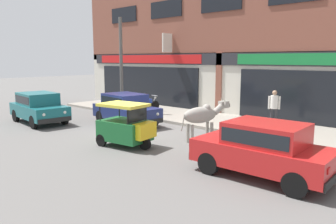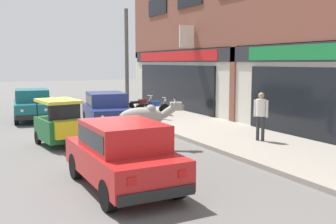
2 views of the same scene
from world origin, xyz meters
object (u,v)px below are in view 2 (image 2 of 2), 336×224
Objects in this scene: auto_rickshaw at (60,126)px; utility_pole at (127,62)px; car_1 at (32,103)px; motorcycle_1 at (153,108)px; motorcycle_0 at (140,105)px; car_2 at (122,152)px; cow at (145,117)px; pedestrian at (261,111)px; car_0 at (107,108)px.

utility_pole reaches higher than auto_rickshaw.
utility_pole is (0.96, 4.37, 1.89)m from car_1.
motorcycle_0 is at bearing -173.87° from motorcycle_1.
auto_rickshaw is 0.40× the size of utility_pole.
car_2 is at bearing 4.11° from auto_rickshaw.
auto_rickshaw is 7.69m from motorcycle_0.
pedestrian is at bearing 73.34° from cow.
car_0 reaches higher than motorcycle_0.
car_2 reaches higher than motorcycle_1.
motorcycle_0 is at bearing 82.39° from car_1.
car_0 is at bearing 36.49° from car_1.
pedestrian reaches higher than auto_rickshaw.
cow is 1.00× the size of auto_rickshaw.
car_0 and car_1 have the same top height.
car_0 is at bearing 164.90° from car_2.
utility_pole reaches higher than car_1.
car_1 is 1.02× the size of car_2.
pedestrian is (9.10, 6.01, 0.31)m from car_1.
car_1 is at bearing -179.72° from auto_rickshaw.
utility_pole reaches higher than car_2.
cow is 7.52m from utility_pole.
car_0 is 6.66m from pedestrian.
car_1 is at bearing -110.11° from motorcycle_1.
pedestrian is at bearing 5.71° from motorcycle_0.
car_0 and car_2 have the same top height.
cow is 0.57× the size of car_2.
cow is 1.15× the size of motorcycle_0.
motorcycle_0 is at bearing 138.08° from auto_rickshaw.
car_1 is 5.23m from motorcycle_0.
cow is at bearing 55.52° from auto_rickshaw.
motorcycle_1 is (-4.47, 5.27, -0.14)m from auto_rickshaw.
motorcycle_1 is at bearing 130.29° from auto_rickshaw.
pedestrian is at bearing 11.38° from utility_pole.
utility_pole is at bearing 141.45° from auto_rickshaw.
car_0 reaches higher than motorcycle_1.
car_1 is at bearing -163.66° from cow.
car_1 is 6.42m from auto_rickshaw.
pedestrian is 0.31× the size of utility_pole.
car_0 is 8.24m from car_2.
utility_pole reaches higher than motorcycle_0.
auto_rickshaw reaches higher than motorcycle_0.
utility_pole is at bearing 159.07° from car_2.
car_2 is at bearing -15.10° from car_0.
car_1 is 4.86m from utility_pole.
utility_pole is at bearing 143.28° from car_0.
cow reaches higher than car_1.
utility_pole reaches higher than motorcycle_1.
car_0 is at bearing -61.79° from motorcycle_1.
pedestrian is at bearing 65.80° from auto_rickshaw.
car_0 is (-4.58, 0.19, -0.19)m from cow.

